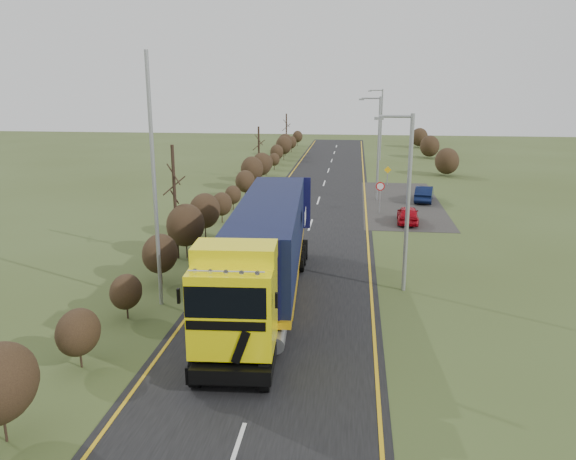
% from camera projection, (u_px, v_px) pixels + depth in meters
% --- Properties ---
extents(ground, '(160.00, 160.00, 0.00)m').
position_uv_depth(ground, '(289.00, 289.00, 25.53)').
color(ground, '#3C471E').
rests_on(ground, ground).
extents(road, '(8.00, 120.00, 0.02)m').
position_uv_depth(road, '(308.00, 233.00, 35.13)').
color(road, black).
rests_on(road, ground).
extents(layby, '(6.00, 18.00, 0.02)m').
position_uv_depth(layby, '(401.00, 203.00, 43.98)').
color(layby, '#2B2926').
rests_on(layby, ground).
extents(lane_markings, '(7.52, 116.00, 0.01)m').
position_uv_depth(lane_markings, '(307.00, 234.00, 34.83)').
color(lane_markings, gold).
rests_on(lane_markings, road).
extents(hedgerow, '(2.24, 102.04, 6.05)m').
position_uv_depth(hedgerow, '(205.00, 213.00, 33.39)').
color(hedgerow, black).
rests_on(hedgerow, ground).
extents(lorry, '(3.31, 15.55, 4.30)m').
position_uv_depth(lorry, '(266.00, 248.00, 23.39)').
color(lorry, black).
rests_on(lorry, ground).
extents(car_red_hatchback, '(1.57, 3.50, 1.17)m').
position_uv_depth(car_red_hatchback, '(408.00, 215.00, 37.42)').
color(car_red_hatchback, '#AC0814').
rests_on(car_red_hatchback, ground).
extents(car_blue_sedan, '(1.93, 3.95, 1.25)m').
position_uv_depth(car_blue_sedan, '(424.00, 194.00, 44.31)').
color(car_blue_sedan, '#091233').
rests_on(car_blue_sedan, ground).
extents(streetlight_near, '(1.69, 0.18, 7.87)m').
position_uv_depth(streetlight_near, '(406.00, 197.00, 24.35)').
color(streetlight_near, gray).
rests_on(streetlight_near, ground).
extents(streetlight_mid, '(1.73, 0.18, 8.10)m').
position_uv_depth(streetlight_mid, '(377.00, 145.00, 43.89)').
color(streetlight_mid, gray).
rests_on(streetlight_mid, ground).
extents(streetlight_far, '(1.80, 0.18, 8.42)m').
position_uv_depth(streetlight_far, '(381.00, 122.00, 67.05)').
color(streetlight_far, gray).
rests_on(streetlight_far, ground).
extents(left_pole, '(0.16, 0.16, 10.33)m').
position_uv_depth(left_pole, '(154.00, 184.00, 22.54)').
color(left_pole, gray).
rests_on(left_pole, ground).
extents(speed_sign, '(0.63, 0.10, 2.29)m').
position_uv_depth(speed_sign, '(380.00, 192.00, 40.01)').
color(speed_sign, gray).
rests_on(speed_sign, ground).
extents(warning_board, '(0.66, 0.11, 1.73)m').
position_uv_depth(warning_board, '(387.00, 174.00, 51.42)').
color(warning_board, gray).
rests_on(warning_board, ground).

